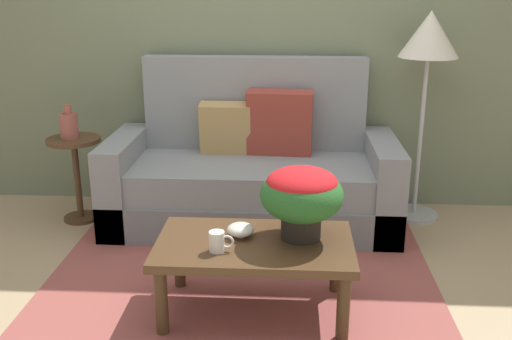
# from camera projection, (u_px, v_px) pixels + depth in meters

# --- Properties ---
(ground_plane) EXTENTS (14.00, 14.00, 0.00)m
(ground_plane) POSITION_uv_depth(u_px,v_px,m) (242.00, 273.00, 3.45)
(ground_plane) COLOR tan
(wall_back) EXTENTS (6.40, 0.12, 2.83)m
(wall_back) POSITION_uv_depth(u_px,v_px,m) (255.00, 17.00, 4.24)
(wall_back) COLOR slate
(wall_back) RESTS_ON ground
(area_rug) EXTENTS (2.25, 1.93, 0.01)m
(area_rug) POSITION_uv_depth(u_px,v_px,m) (244.00, 263.00, 3.58)
(area_rug) COLOR #994C47
(area_rug) RESTS_ON ground
(couch) EXTENTS (2.01, 0.87, 1.15)m
(couch) POSITION_uv_depth(u_px,v_px,m) (253.00, 175.00, 4.13)
(couch) COLOR slate
(couch) RESTS_ON ground
(coffee_table) EXTENTS (1.00, 0.59, 0.40)m
(coffee_table) POSITION_uv_depth(u_px,v_px,m) (254.00, 252.00, 2.95)
(coffee_table) COLOR #442D1B
(coffee_table) RESTS_ON ground
(side_table) EXTENTS (0.38, 0.38, 0.62)m
(side_table) POSITION_uv_depth(u_px,v_px,m) (76.00, 164.00, 4.12)
(side_table) COLOR #4C331E
(side_table) RESTS_ON ground
(floor_lamp) EXTENTS (0.41, 0.41, 1.48)m
(floor_lamp) POSITION_uv_depth(u_px,v_px,m) (428.00, 49.00, 3.93)
(floor_lamp) COLOR #B2B2B7
(floor_lamp) RESTS_ON ground
(potted_plant) EXTENTS (0.42, 0.42, 0.37)m
(potted_plant) POSITION_uv_depth(u_px,v_px,m) (302.00, 194.00, 2.91)
(potted_plant) COLOR black
(potted_plant) RESTS_ON coffee_table
(coffee_mug) EXTENTS (0.12, 0.08, 0.10)m
(coffee_mug) POSITION_uv_depth(u_px,v_px,m) (218.00, 241.00, 2.81)
(coffee_mug) COLOR white
(coffee_mug) RESTS_ON coffee_table
(snack_bowl) EXTENTS (0.14, 0.14, 0.07)m
(snack_bowl) POSITION_uv_depth(u_px,v_px,m) (241.00, 230.00, 2.98)
(snack_bowl) COLOR silver
(snack_bowl) RESTS_ON coffee_table
(table_vase) EXTENTS (0.12, 0.12, 0.24)m
(table_vase) POSITION_uv_depth(u_px,v_px,m) (69.00, 125.00, 4.02)
(table_vase) COLOR #934C42
(table_vase) RESTS_ON side_table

